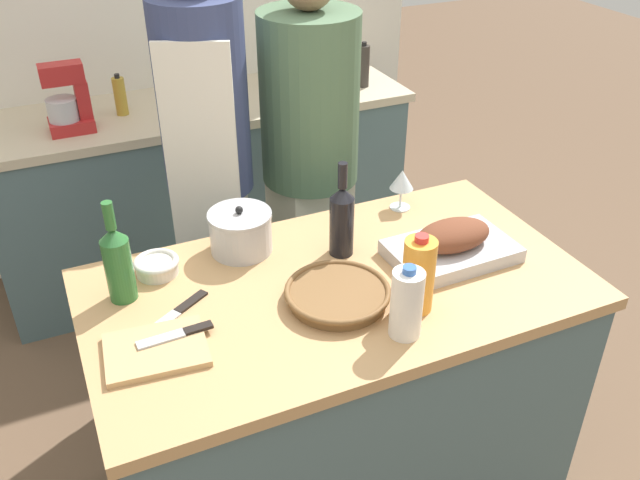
# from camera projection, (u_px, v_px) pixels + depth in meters

# --- Properties ---
(ground_plane) EXTENTS (12.00, 12.00, 0.00)m
(ground_plane) POSITION_uv_depth(u_px,v_px,m) (334.00, 480.00, 2.42)
(ground_plane) COLOR brown
(kitchen_island) EXTENTS (1.44, 0.80, 0.87)m
(kitchen_island) POSITION_uv_depth(u_px,v_px,m) (335.00, 392.00, 2.19)
(kitchen_island) COLOR #4C666B
(kitchen_island) RESTS_ON ground_plane
(back_counter) EXTENTS (2.00, 0.60, 0.88)m
(back_counter) POSITION_uv_depth(u_px,v_px,m) (205.00, 188.00, 3.36)
(back_counter) COLOR #4C666B
(back_counter) RESTS_ON ground_plane
(back_wall) EXTENTS (2.50, 0.10, 2.55)m
(back_wall) POSITION_uv_depth(u_px,v_px,m) (168.00, 0.00, 3.19)
(back_wall) COLOR silver
(back_wall) RESTS_ON ground_plane
(roasting_pan) EXTENTS (0.38, 0.25, 0.12)m
(roasting_pan) POSITION_uv_depth(u_px,v_px,m) (452.00, 244.00, 2.05)
(roasting_pan) COLOR #BCBCC1
(roasting_pan) RESTS_ON kitchen_island
(wicker_basket) EXTENTS (0.30, 0.30, 0.04)m
(wicker_basket) POSITION_uv_depth(u_px,v_px,m) (338.00, 294.00, 1.88)
(wicker_basket) COLOR brown
(wicker_basket) RESTS_ON kitchen_island
(cutting_board) EXTENTS (0.27, 0.22, 0.02)m
(cutting_board) POSITION_uv_depth(u_px,v_px,m) (156.00, 350.00, 1.70)
(cutting_board) COLOR tan
(cutting_board) RESTS_ON kitchen_island
(stock_pot) EXTENTS (0.20, 0.20, 0.15)m
(stock_pot) POSITION_uv_depth(u_px,v_px,m) (241.00, 232.00, 2.07)
(stock_pot) COLOR #B7B7BC
(stock_pot) RESTS_ON kitchen_island
(mixing_bowl) EXTENTS (0.13, 0.13, 0.05)m
(mixing_bowl) POSITION_uv_depth(u_px,v_px,m) (157.00, 266.00, 1.99)
(mixing_bowl) COLOR beige
(mixing_bowl) RESTS_ON kitchen_island
(juice_jug) EXTENTS (0.09, 0.09, 0.23)m
(juice_jug) POSITION_uv_depth(u_px,v_px,m) (418.00, 275.00, 1.80)
(juice_jug) COLOR orange
(juice_jug) RESTS_ON kitchen_island
(milk_jug) EXTENTS (0.08, 0.08, 0.21)m
(milk_jug) POSITION_uv_depth(u_px,v_px,m) (407.00, 303.00, 1.72)
(milk_jug) COLOR white
(milk_jug) RESTS_ON kitchen_island
(wine_bottle_green) EXTENTS (0.07, 0.07, 0.31)m
(wine_bottle_green) POSITION_uv_depth(u_px,v_px,m) (342.00, 219.00, 2.03)
(wine_bottle_green) COLOR black
(wine_bottle_green) RESTS_ON kitchen_island
(wine_bottle_dark) EXTENTS (0.08, 0.08, 0.31)m
(wine_bottle_dark) POSITION_uv_depth(u_px,v_px,m) (118.00, 262.00, 1.84)
(wine_bottle_dark) COLOR #28662D
(wine_bottle_dark) RESTS_ON kitchen_island
(wine_glass_left) EXTENTS (0.08, 0.08, 0.14)m
(wine_glass_left) POSITION_uv_depth(u_px,v_px,m) (402.00, 181.00, 2.28)
(wine_glass_left) COLOR silver
(wine_glass_left) RESTS_ON kitchen_island
(knife_chef) EXTENTS (0.26, 0.18, 0.01)m
(knife_chef) POSITION_uv_depth(u_px,v_px,m) (171.00, 317.00, 1.82)
(knife_chef) COLOR #B7B7BC
(knife_chef) RESTS_ON kitchen_island
(knife_paring) EXTENTS (0.20, 0.04, 0.01)m
(knife_paring) POSITION_uv_depth(u_px,v_px,m) (178.00, 334.00, 1.74)
(knife_paring) COLOR #B7B7BC
(knife_paring) RESTS_ON cutting_board
(stand_mixer) EXTENTS (0.18, 0.14, 0.29)m
(stand_mixer) POSITION_uv_depth(u_px,v_px,m) (68.00, 104.00, 2.80)
(stand_mixer) COLOR #B22323
(stand_mixer) RESTS_ON back_counter
(condiment_bottle_tall) EXTENTS (0.06, 0.06, 0.17)m
(condiment_bottle_tall) POSITION_uv_depth(u_px,v_px,m) (300.00, 65.00, 3.36)
(condiment_bottle_tall) COLOR #332D28
(condiment_bottle_tall) RESTS_ON back_counter
(condiment_bottle_short) EXTENTS (0.05, 0.05, 0.18)m
(condiment_bottle_short) POSITION_uv_depth(u_px,v_px,m) (120.00, 96.00, 2.97)
(condiment_bottle_short) COLOR #B28E2D
(condiment_bottle_short) RESTS_ON back_counter
(condiment_bottle_extra) EXTENTS (0.06, 0.06, 0.22)m
(condiment_bottle_extra) POSITION_uv_depth(u_px,v_px,m) (364.00, 66.00, 3.27)
(condiment_bottle_extra) COLOR #332D28
(condiment_bottle_extra) RESTS_ON back_counter
(person_cook_aproned) EXTENTS (0.34, 0.36, 1.72)m
(person_cook_aproned) POSITION_uv_depth(u_px,v_px,m) (208.00, 154.00, 2.48)
(person_cook_aproned) COLOR beige
(person_cook_aproned) RESTS_ON ground_plane
(person_cook_guest) EXTENTS (0.38, 0.38, 1.62)m
(person_cook_guest) POSITION_uv_depth(u_px,v_px,m) (310.00, 152.00, 2.67)
(person_cook_guest) COLOR beige
(person_cook_guest) RESTS_ON ground_plane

